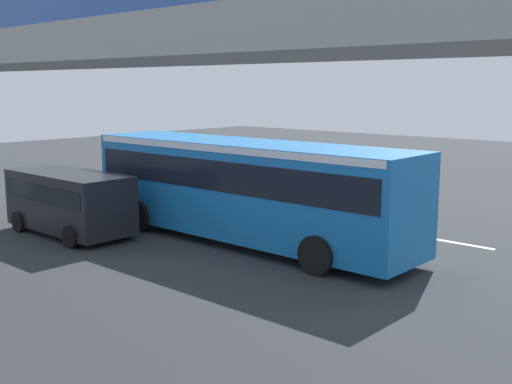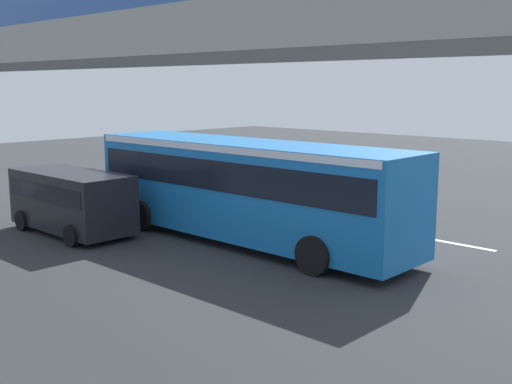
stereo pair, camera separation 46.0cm
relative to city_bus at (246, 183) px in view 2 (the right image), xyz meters
The scene contains 6 objects.
ground 2.57m from the city_bus, 133.07° to the right, with size 80.00×80.00×0.00m, color #2D3033.
city_bus is the anchor object (origin of this frame).
parked_van 5.94m from the city_bus, 31.39° to the left, with size 4.80×2.17×2.05m.
lane_dash_leftmost 7.00m from the city_bus, 140.36° to the right, with size 2.00×0.20×0.01m, color silver.
lane_dash_left 4.84m from the city_bus, 105.48° to the right, with size 2.00×0.20×0.01m, color silver.
lane_dash_centre 5.47m from the city_bus, 56.85° to the right, with size 2.00×0.20×0.01m, color silver.
Camera 2 is at (-12.08, 14.91, 4.85)m, focal length 43.73 mm.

